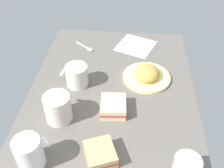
# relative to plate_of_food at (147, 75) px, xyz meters

# --- Properties ---
(tabletop) EXTENTS (0.90, 0.64, 0.02)m
(tabletop) POSITION_rel_plate_of_food_xyz_m (0.08, -0.13, -0.03)
(tabletop) COLOR #5B5651
(tabletop) RESTS_ON ground
(plate_of_food) EXTENTS (0.19, 0.19, 0.06)m
(plate_of_food) POSITION_rel_plate_of_food_xyz_m (0.00, 0.00, 0.00)
(plate_of_food) COLOR #EAE58C
(plate_of_food) RESTS_ON tabletop
(coffee_mug_black) EXTENTS (0.12, 0.09, 0.10)m
(coffee_mug_black) POSITION_rel_plate_of_food_xyz_m (0.24, -0.30, 0.03)
(coffee_mug_black) COLOR silver
(coffee_mug_black) RESTS_ON tabletop
(coffee_mug_milky) EXTENTS (0.09, 0.09, 0.10)m
(coffee_mug_milky) POSITION_rel_plate_of_food_xyz_m (0.42, -0.34, 0.04)
(coffee_mug_milky) COLOR white
(coffee_mug_milky) RESTS_ON tabletop
(coffee_mug_spare) EXTENTS (0.09, 0.11, 0.09)m
(coffee_mug_spare) POSITION_rel_plate_of_food_xyz_m (0.06, -0.27, 0.03)
(coffee_mug_spare) COLOR silver
(coffee_mug_spare) RESTS_ON tabletop
(sandwich_main) EXTENTS (0.10, 0.09, 0.04)m
(sandwich_main) POSITION_rel_plate_of_food_xyz_m (0.19, -0.12, 0.00)
(sandwich_main) COLOR beige
(sandwich_main) RESTS_ON tabletop
(sandwich_side) EXTENTS (0.12, 0.11, 0.04)m
(sandwich_side) POSITION_rel_plate_of_food_xyz_m (0.39, -0.14, 0.00)
(sandwich_side) COLOR tan
(sandwich_side) RESTS_ON tabletop
(spoon) EXTENTS (0.08, 0.10, 0.01)m
(spoon) POSITION_rel_plate_of_food_xyz_m (-0.20, -0.28, -0.01)
(spoon) COLOR silver
(spoon) RESTS_ON tabletop
(paper_napkin) EXTENTS (0.21, 0.21, 0.00)m
(paper_napkin) POSITION_rel_plate_of_food_xyz_m (-0.24, -0.05, -0.02)
(paper_napkin) COLOR white
(paper_napkin) RESTS_ON tabletop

